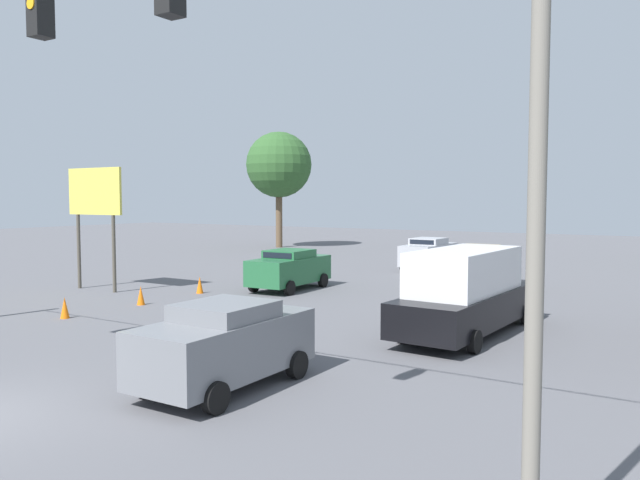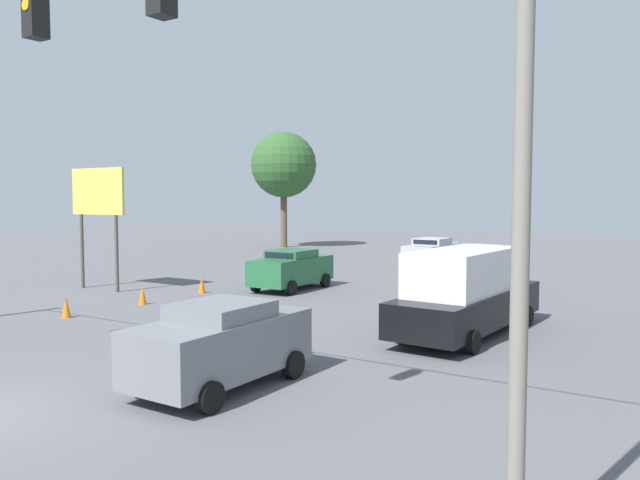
# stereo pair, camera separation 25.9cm
# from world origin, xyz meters

# --- Properties ---
(sedan_tan_oncoming_deep) EXTENTS (2.02, 3.87, 2.03)m
(sedan_tan_oncoming_deep) POSITION_xyz_m (-2.98, -21.82, 1.05)
(sedan_tan_oncoming_deep) COLOR tan
(sedan_tan_oncoming_deep) RESTS_ON ground_plane
(sedan_green_withflow_far) EXTENTS (2.22, 4.51, 1.82)m
(sedan_green_withflow_far) POSITION_xyz_m (4.27, -17.17, 0.95)
(sedan_green_withflow_far) COLOR #236038
(sedan_green_withflow_far) RESTS_ON ground_plane
(box_truck_black_oncoming_far) EXTENTS (2.67, 7.26, 2.62)m
(box_truck_black_oncoming_far) POSITION_xyz_m (-5.68, -12.32, 1.31)
(box_truck_black_oncoming_far) COLOR black
(box_truck_black_oncoming_far) RESTS_ON ground_plane
(sedan_silver_withflow_deep) EXTENTS (2.10, 4.49, 1.86)m
(sedan_silver_withflow_deep) POSITION_xyz_m (1.85, -27.82, 0.97)
(sedan_silver_withflow_deep) COLOR #A8AAB2
(sedan_silver_withflow_deep) RESTS_ON ground_plane
(sedan_grey_crossing_near) EXTENTS (2.12, 4.34, 1.88)m
(sedan_grey_crossing_near) POSITION_xyz_m (-2.97, -4.27, 0.98)
(sedan_grey_crossing_near) COLOR slate
(sedan_grey_crossing_near) RESTS_ON ground_plane
(traffic_cone_second) EXTENTS (0.31, 0.31, 0.74)m
(traffic_cone_second) POSITION_xyz_m (6.95, -7.41, 0.37)
(traffic_cone_second) COLOR orange
(traffic_cone_second) RESTS_ON ground_plane
(traffic_cone_third) EXTENTS (0.31, 0.31, 0.74)m
(traffic_cone_third) POSITION_xyz_m (6.83, -10.70, 0.37)
(traffic_cone_third) COLOR orange
(traffic_cone_third) RESTS_ON ground_plane
(traffic_cone_fourth) EXTENTS (0.31, 0.31, 0.74)m
(traffic_cone_fourth) POSITION_xyz_m (6.93, -14.14, 0.37)
(traffic_cone_fourth) COLOR orange
(traffic_cone_fourth) RESTS_ON ground_plane
(roadside_billboard) EXTENTS (3.43, 0.16, 5.51)m
(roadside_billboard) POSITION_xyz_m (11.53, -12.36, 4.00)
(roadside_billboard) COLOR #4C473D
(roadside_billboard) RESTS_ON ground_plane
(tree_horizon_right) EXTENTS (5.53, 5.53, 9.75)m
(tree_horizon_right) POSITION_xyz_m (19.04, -36.96, 6.94)
(tree_horizon_right) COLOR brown
(tree_horizon_right) RESTS_ON ground_plane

